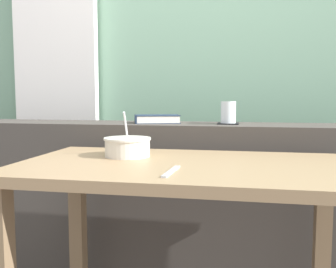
{
  "coord_description": "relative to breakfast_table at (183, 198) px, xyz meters",
  "views": [
    {
      "loc": [
        0.26,
        -1.29,
        0.96
      ],
      "look_at": [
        -0.08,
        0.49,
        0.78
      ],
      "focal_mm": 40.66,
      "sensor_mm": 36.0,
      "label": 1
    }
  ],
  "objects": [
    {
      "name": "curtain_left_panel",
      "position": [
        -1.0,
        1.05,
        0.63
      ],
      "size": [
        0.56,
        0.06,
        2.5
      ],
      "primitive_type": "cube",
      "color": "white",
      "rests_on": "ground"
    },
    {
      "name": "outdoor_backdrop",
      "position": [
        -0.07,
        1.15,
        0.78
      ],
      "size": [
        4.8,
        0.08,
        2.8
      ],
      "primitive_type": "cube",
      "color": "#84B293",
      "rests_on": "ground"
    },
    {
      "name": "fork_utensil",
      "position": [
        -0.01,
        -0.17,
        0.12
      ],
      "size": [
        0.03,
        0.17,
        0.01
      ],
      "primitive_type": "cube",
      "rotation": [
        0.0,
        0.0,
        -0.07
      ],
      "color": "silver",
      "rests_on": "breakfast_table"
    },
    {
      "name": "coaster_square",
      "position": [
        0.13,
        0.57,
        0.22
      ],
      "size": [
        0.1,
        0.1,
        0.0
      ],
      "primitive_type": "cube",
      "color": "black",
      "rests_on": "dark_console_ledge"
    },
    {
      "name": "soup_bowl",
      "position": [
        -0.23,
        0.1,
        0.16
      ],
      "size": [
        0.18,
        0.18,
        0.17
      ],
      "color": "silver",
      "rests_on": "breakfast_table"
    },
    {
      "name": "juice_glass",
      "position": [
        0.13,
        0.57,
        0.27
      ],
      "size": [
        0.07,
        0.07,
        0.1
      ],
      "color": "white",
      "rests_on": "coaster_square"
    },
    {
      "name": "dark_console_ledge",
      "position": [
        -0.07,
        0.57,
        -0.2
      ],
      "size": [
        2.8,
        0.32,
        0.83
      ],
      "primitive_type": "cube",
      "color": "#423D38",
      "rests_on": "ground"
    },
    {
      "name": "closed_book",
      "position": [
        -0.22,
        0.58,
        0.24
      ],
      "size": [
        0.25,
        0.2,
        0.04
      ],
      "color": "#1E2D47",
      "rests_on": "dark_console_ledge"
    },
    {
      "name": "breakfast_table",
      "position": [
        0.0,
        0.0,
        0.0
      ],
      "size": [
        1.13,
        0.65,
        0.74
      ],
      "color": "#826849",
      "rests_on": "ground"
    }
  ]
}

